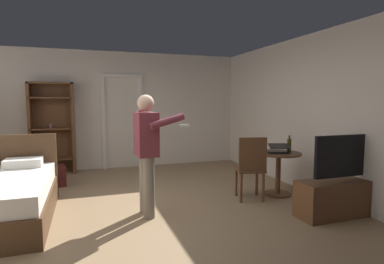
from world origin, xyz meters
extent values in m
plane|color=#997A56|center=(0.00, 0.00, 0.00)|extent=(6.89, 6.89, 0.00)
cube|color=silver|center=(0.00, 3.19, 1.31)|extent=(5.93, 0.12, 2.63)
cube|color=silver|center=(2.91, 0.00, 1.31)|extent=(0.12, 6.50, 2.63)
cube|color=white|center=(-0.30, 3.11, 1.02)|extent=(0.08, 0.08, 2.05)
cube|color=white|center=(0.55, 3.11, 1.02)|extent=(0.08, 0.08, 2.05)
cube|color=white|center=(0.13, 3.11, 2.09)|extent=(0.93, 0.08, 0.08)
cube|color=#4C331E|center=(-1.90, 1.20, 0.51)|extent=(1.53, 0.08, 1.02)
cube|color=white|center=(-1.56, 0.94, 0.63)|extent=(0.50, 0.34, 0.12)
cube|color=brown|center=(-1.75, 2.93, 0.96)|extent=(0.06, 0.32, 1.91)
cube|color=brown|center=(-0.93, 2.93, 0.96)|extent=(0.06, 0.32, 1.91)
cube|color=brown|center=(-1.34, 2.93, 1.89)|extent=(0.88, 0.32, 0.04)
cube|color=brown|center=(-1.34, 3.08, 0.96)|extent=(0.88, 0.02, 1.91)
cube|color=brown|center=(-1.34, 2.93, 0.32)|extent=(0.82, 0.32, 0.03)
cylinder|color=#C2BE5E|center=(-1.47, 2.93, 0.38)|extent=(0.05, 0.05, 0.09)
cube|color=brown|center=(-1.34, 2.93, 0.96)|extent=(0.82, 0.32, 0.03)
cylinder|color=#9D5F98|center=(-1.36, 2.93, 1.01)|extent=(0.05, 0.05, 0.09)
cube|color=brown|center=(-1.34, 2.93, 1.59)|extent=(0.82, 0.32, 0.03)
cube|color=brown|center=(2.55, -0.92, 0.24)|extent=(1.28, 0.40, 0.48)
cube|color=black|center=(2.55, -0.94, 0.81)|extent=(0.96, 0.05, 0.56)
cube|color=teal|center=(2.55, -0.91, 0.81)|extent=(0.90, 0.01, 0.50)
cylinder|color=brown|center=(2.26, 0.14, 0.33)|extent=(0.08, 0.08, 0.67)
cylinder|color=brown|center=(2.26, 0.14, 0.01)|extent=(0.43, 0.43, 0.03)
cylinder|color=brown|center=(2.26, 0.14, 0.68)|extent=(0.72, 0.72, 0.03)
cube|color=black|center=(2.23, 0.14, 0.71)|extent=(0.37, 0.31, 0.02)
cube|color=black|center=(2.19, 0.03, 0.82)|extent=(0.37, 0.29, 0.06)
cube|color=navy|center=(2.20, 0.03, 0.82)|extent=(0.33, 0.25, 0.05)
cylinder|color=#34340C|center=(2.40, 0.06, 0.81)|extent=(0.06, 0.06, 0.23)
cylinder|color=#34340C|center=(2.40, 0.06, 0.95)|extent=(0.03, 0.03, 0.06)
cylinder|color=brown|center=(1.92, 0.22, 0.23)|extent=(0.04, 0.04, 0.45)
cylinder|color=brown|center=(1.59, 0.30, 0.23)|extent=(0.04, 0.04, 0.45)
cylinder|color=brown|center=(1.83, -0.11, 0.23)|extent=(0.04, 0.04, 0.45)
cylinder|color=brown|center=(1.50, -0.03, 0.23)|extent=(0.04, 0.04, 0.45)
cube|color=brown|center=(1.71, 0.10, 0.47)|extent=(0.51, 0.51, 0.04)
cube|color=brown|center=(1.67, -0.07, 0.74)|extent=(0.42, 0.14, 0.50)
cylinder|color=gray|center=(0.06, 0.03, 0.41)|extent=(0.15, 0.15, 0.81)
cylinder|color=gray|center=(0.07, -0.18, 0.41)|extent=(0.15, 0.15, 0.81)
cube|color=brown|center=(0.07, -0.07, 1.10)|extent=(0.28, 0.40, 0.57)
sphere|color=#D8AD8C|center=(0.07, -0.07, 1.50)|extent=(0.22, 0.22, 0.22)
cylinder|color=brown|center=(0.14, 0.15, 1.20)|extent=(0.33, 0.11, 0.47)
cylinder|color=brown|center=(0.30, -0.28, 1.27)|extent=(0.46, 0.11, 0.20)
cube|color=white|center=(0.53, -0.29, 1.22)|extent=(0.12, 0.04, 0.04)
cube|color=#4C1919|center=(-1.37, 1.87, 0.18)|extent=(0.66, 0.49, 0.37)
camera|label=1|loc=(-0.69, -4.14, 1.54)|focal=29.29mm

